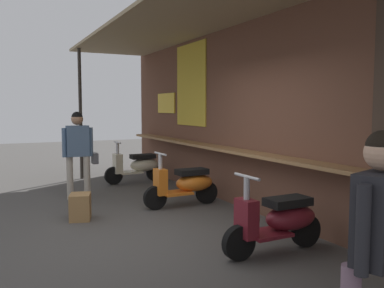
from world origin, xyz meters
TOP-DOWN VIEW (x-y plane):
  - ground_plane at (0.00, 0.00)m, footprint 32.99×32.99m
  - market_stall_facade at (-0.00, 1.88)m, footprint 11.78×2.23m
  - scooter_cream at (-3.85, 1.08)m, footprint 0.46×1.40m
  - scooter_orange at (-1.29, 1.08)m, footprint 0.46×1.40m
  - scooter_maroon at (1.29, 1.08)m, footprint 0.46×1.40m
  - shopper_with_handbag at (-2.70, -0.48)m, footprint 0.26×0.65m
  - shopper_browsing at (3.44, 0.09)m, footprint 0.31×0.53m
  - merchandise_crate at (-1.22, -0.76)m, footprint 0.45×0.40m

SIDE VIEW (x-z plane):
  - ground_plane at x=0.00m, z-range 0.00..0.00m
  - merchandise_crate at x=-1.22m, z-range 0.00..0.40m
  - scooter_cream at x=-3.85m, z-range -0.10..0.87m
  - scooter_orange at x=-1.29m, z-range -0.10..0.87m
  - scooter_maroon at x=1.29m, z-range -0.10..0.87m
  - shopper_browsing at x=3.44m, z-range 0.17..1.76m
  - shopper_with_handbag at x=-2.70m, z-range 0.18..1.83m
  - market_stall_facade at x=0.00m, z-range 0.16..3.55m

